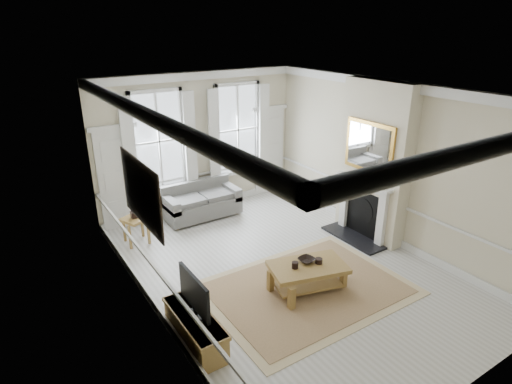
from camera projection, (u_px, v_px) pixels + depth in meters
floor at (286, 269)px, 8.27m from camera, size 7.20×7.20×0.00m
ceiling at (291, 91)px, 7.01m from camera, size 7.20×7.20×0.00m
back_wall at (200, 143)px, 10.45m from camera, size 5.20×0.00×5.20m
left_wall at (148, 221)px, 6.33m from camera, size 0.00×7.20×7.20m
right_wall at (387, 163)px, 8.95m from camera, size 0.00×7.20×7.20m
window_left at (159, 141)px, 9.81m from camera, size 1.26×0.20×2.20m
window_right at (237, 130)px, 10.87m from camera, size 1.26×0.20×2.20m
door_left at (119, 180)px, 9.59m from camera, size 0.90×0.08×2.30m
door_right at (269, 152)px, 11.66m from camera, size 0.90×0.08×2.30m
painting at (141, 193)px, 6.45m from camera, size 0.05×1.66×1.06m
chimney_breast at (374, 162)px, 9.02m from camera, size 0.35×1.70×3.38m
hearth at (353, 237)px, 9.43m from camera, size 0.55×1.50×0.05m
fireplace at (362, 206)px, 9.27m from camera, size 0.21×1.45×1.33m
mirror at (369, 147)px, 8.78m from camera, size 0.06×1.26×1.06m
sofa at (200, 202)px, 10.42m from camera, size 1.81×0.88×0.85m
side_table at (135, 222)px, 9.10m from camera, size 0.63×0.63×0.59m
rug at (307, 289)px, 7.64m from camera, size 3.50×2.60×0.02m
coffee_table at (308, 269)px, 7.49m from camera, size 1.48×1.09×0.50m
ceramic_pot_a at (295, 265)px, 7.35m from camera, size 0.12×0.12×0.12m
ceramic_pot_b at (319, 261)px, 7.51m from camera, size 0.13×0.13×0.09m
bowl at (307, 260)px, 7.55m from camera, size 0.33×0.33×0.07m
tv_stand at (195, 329)px, 6.29m from camera, size 0.43×1.33×0.47m
tv at (194, 293)px, 6.07m from camera, size 0.08×0.90×0.68m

